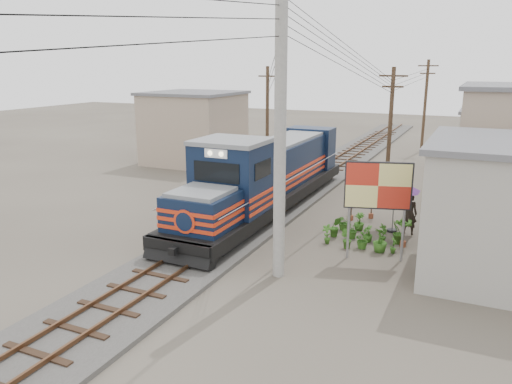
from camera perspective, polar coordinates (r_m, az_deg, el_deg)
The scene contains 15 objects.
ground at distance 19.57m, azimuth -6.46°, elevation -7.13°, with size 120.00×120.00×0.00m, color #473F35.
ballast at distance 28.13m, azimuth 4.10°, elevation -0.17°, with size 3.60×70.00×0.16m, color #595651.
track at distance 28.09m, azimuth 4.10°, elevation 0.19°, with size 1.15×70.00×0.12m.
locomotive at distance 24.53m, azimuth 1.20°, elevation 1.67°, with size 2.96×16.09×3.99m.
utility_pole_main at distance 16.32m, azimuth 2.77°, elevation 6.80°, with size 0.40×0.40×10.00m.
wooden_pole_mid at distance 30.13m, azimuth 15.08°, elevation 7.32°, with size 1.60×0.24×7.00m.
wooden_pole_far at distance 43.87m, azimuth 18.76°, elevation 9.48°, with size 1.60×0.24×7.50m.
wooden_pole_left at distance 36.69m, azimuth 1.31°, elevation 9.00°, with size 1.60×0.24×7.00m.
power_lines at distance 25.88m, azimuth 2.87°, elevation 15.32°, with size 9.65×19.00×3.30m.
shophouse_back at distance 37.86m, azimuth 26.85°, elevation 5.23°, with size 6.30×6.30×4.20m.
shophouse_left at distance 37.35m, azimuth -7.06°, elevation 7.35°, with size 6.30×6.30×5.20m.
billboard at distance 18.69m, azimuth 13.78°, elevation 0.43°, with size 2.37×0.78×3.75m.
market_umbrella at distance 22.24m, azimuth 15.63°, elevation 0.81°, with size 2.88×2.88×2.42m.
vendor at distance 22.40m, azimuth 17.10°, elevation -2.40°, with size 0.67×0.44×1.84m, color black.
plant_nursery at distance 21.15m, azimuth 11.97°, elevation -4.50°, with size 3.19×2.93×0.98m.
Camera 1 is at (9.56, -15.49, 7.18)m, focal length 35.00 mm.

